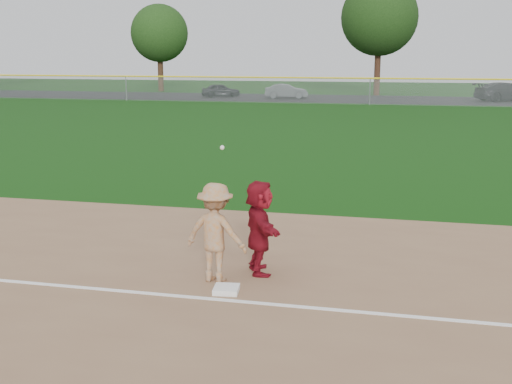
% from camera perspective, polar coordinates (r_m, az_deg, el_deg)
% --- Properties ---
extents(ground, '(160.00, 160.00, 0.00)m').
position_cam_1_polar(ground, '(11.09, -1.77, -8.19)').
color(ground, '#0F3A0B').
rests_on(ground, ground).
extents(foul_line, '(60.00, 0.10, 0.01)m').
position_cam_1_polar(foul_line, '(10.36, -2.91, -9.56)').
color(foul_line, white).
rests_on(foul_line, infield_dirt).
extents(parking_asphalt, '(120.00, 10.00, 0.01)m').
position_cam_1_polar(parking_asphalt, '(56.24, 10.38, 8.11)').
color(parking_asphalt, black).
rests_on(parking_asphalt, ground).
extents(first_base, '(0.45, 0.45, 0.09)m').
position_cam_1_polar(first_base, '(10.68, -2.65, -8.64)').
color(first_base, white).
rests_on(first_base, infield_dirt).
extents(base_runner, '(1.03, 1.64, 1.68)m').
position_cam_1_polar(base_runner, '(11.35, 0.31, -3.13)').
color(base_runner, maroon).
rests_on(base_runner, infield_dirt).
extents(car_left, '(3.74, 2.49, 1.18)m').
position_cam_1_polar(car_left, '(58.36, -3.14, 9.02)').
color(car_left, black).
rests_on(car_left, parking_asphalt).
extents(car_mid, '(3.93, 2.04, 1.23)m').
position_cam_1_polar(car_mid, '(56.54, 2.71, 8.95)').
color(car_mid, '#515358').
rests_on(car_mid, parking_asphalt).
extents(car_right, '(5.66, 4.12, 1.52)m').
position_cam_1_polar(car_right, '(56.77, 21.38, 8.29)').
color(car_right, black).
rests_on(car_right, parking_asphalt).
extents(first_base_play, '(1.20, 0.82, 2.34)m').
position_cam_1_polar(first_base_play, '(10.96, -3.61, -3.62)').
color(first_base_play, '#979699').
rests_on(first_base_play, infield_dirt).
extents(outfield_fence, '(110.00, 0.12, 110.00)m').
position_cam_1_polar(outfield_fence, '(50.15, 10.12, 9.88)').
color(outfield_fence, '#999EA0').
rests_on(outfield_fence, ground).
extents(tree_1, '(5.80, 5.80, 8.75)m').
position_cam_1_polar(tree_1, '(67.73, -8.58, 13.77)').
color(tree_1, '#372114').
rests_on(tree_1, ground).
extents(tree_2, '(7.00, 7.00, 10.58)m').
position_cam_1_polar(tree_2, '(61.68, 10.91, 15.00)').
color(tree_2, '#372014').
rests_on(tree_2, ground).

